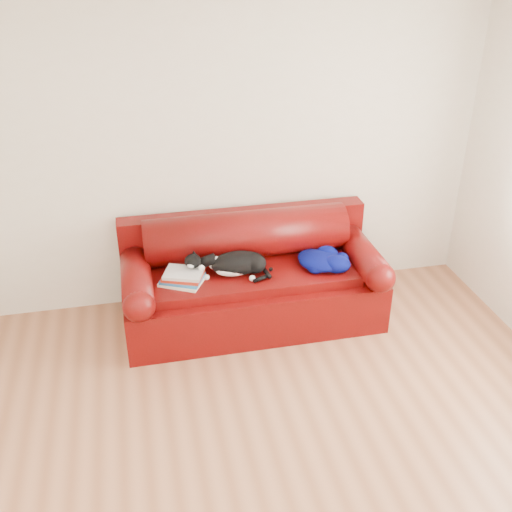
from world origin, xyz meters
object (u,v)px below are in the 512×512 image
at_px(cat, 237,264).
at_px(sofa_base, 252,295).
at_px(blanket, 323,260).
at_px(book_stack, 183,277).

bearing_deg(cat, sofa_base, 42.89).
xyz_separation_m(cat, blanket, (0.71, -0.03, -0.03)).
relative_size(sofa_base, book_stack, 5.36).
relative_size(sofa_base, cat, 3.49).
bearing_deg(book_stack, sofa_base, 10.58).
bearing_deg(cat, book_stack, -155.33).
bearing_deg(blanket, book_stack, -179.41).
distance_m(sofa_base, book_stack, 0.66).
relative_size(book_stack, blanket, 0.83).
height_order(sofa_base, cat, cat).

